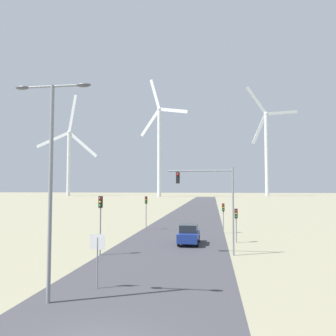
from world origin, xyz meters
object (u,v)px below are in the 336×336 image
object	(u,v)px
streetlamp	(51,163)
traffic_light_post_mid_right	(223,211)
traffic_light_mast_overhead	(211,192)
wind_turbine_center	(266,145)
stop_sign_near	(97,250)
wind_turbine_far_left	(69,155)
traffic_light_post_mid_left	(146,205)
traffic_light_post_near_right	(236,218)
car_approaching	(189,234)
traffic_light_post_near_left	(100,212)
wind_turbine_left	(159,143)

from	to	relation	value
streetlamp	traffic_light_post_mid_right	xyz separation A→B (m)	(8.64, 24.03, -3.88)
traffic_light_mast_overhead	wind_turbine_center	size ratio (longest dim) A/B	0.10
traffic_light_post_mid_right	traffic_light_mast_overhead	world-z (taller)	traffic_light_mast_overhead
stop_sign_near	wind_turbine_far_left	size ratio (longest dim) A/B	0.04
streetlamp	wind_turbine_far_left	bearing A→B (deg)	114.46
wind_turbine_center	traffic_light_mast_overhead	bearing A→B (deg)	-100.44
streetlamp	traffic_light_post_mid_left	distance (m)	25.98
streetlamp	traffic_light_post_near_right	bearing A→B (deg)	61.26
stop_sign_near	car_approaching	xyz separation A→B (m)	(3.78, 13.84, -1.05)
traffic_light_post_near_right	traffic_light_post_mid_left	world-z (taller)	traffic_light_post_mid_left
traffic_light_post_near_left	car_approaching	distance (m)	9.01
traffic_light_post_mid_left	traffic_light_mast_overhead	size ratio (longest dim) A/B	0.61
traffic_light_post_mid_left	traffic_light_post_mid_right	xyz separation A→B (m)	(9.41, -1.72, -0.53)
stop_sign_near	traffic_light_mast_overhead	bearing A→B (deg)	57.84
traffic_light_post_mid_right	streetlamp	bearing A→B (deg)	-109.78
traffic_light_post_near_left	wind_turbine_left	xyz separation A→B (m)	(-20.78, 155.47, 26.73)
traffic_light_post_near_left	wind_turbine_left	world-z (taller)	wind_turbine_left
traffic_light_post_near_right	car_approaching	bearing A→B (deg)	-162.31
traffic_light_post_near_left	traffic_light_post_mid_left	distance (m)	15.38
traffic_light_post_near_left	traffic_light_post_near_right	size ratio (longest dim) A/B	1.42
streetlamp	traffic_light_post_mid_left	bearing A→B (deg)	91.69
traffic_light_post_mid_left	stop_sign_near	bearing A→B (deg)	-84.59
traffic_light_post_mid_right	wind_turbine_far_left	size ratio (longest dim) A/B	0.05
traffic_light_post_near_left	wind_turbine_far_left	distance (m)	184.86
traffic_light_post_mid_left	traffic_light_post_near_left	bearing A→B (deg)	-91.77
traffic_light_post_mid_left	car_approaching	size ratio (longest dim) A/B	0.99
streetlamp	traffic_light_post_mid_right	world-z (taller)	streetlamp
streetlamp	traffic_light_post_near_left	size ratio (longest dim) A/B	2.22
traffic_light_post_near_right	traffic_light_post_mid_right	xyz separation A→B (m)	(-1.00, 6.45, 0.13)
stop_sign_near	traffic_light_post_mid_right	bearing A→B (deg)	71.67
streetlamp	wind_turbine_far_left	world-z (taller)	wind_turbine_far_left
wind_turbine_far_left	traffic_light_post_mid_left	bearing A→B (deg)	-62.18
wind_turbine_center	car_approaching	bearing A→B (deg)	-101.37
car_approaching	wind_turbine_center	world-z (taller)	wind_turbine_center
traffic_light_post_near_right	car_approaching	world-z (taller)	traffic_light_post_near_right
traffic_light_post_mid_right	wind_turbine_center	distance (m)	170.74
traffic_light_post_near_right	wind_turbine_left	xyz separation A→B (m)	(-31.66, 148.27, 27.69)
stop_sign_near	wind_turbine_far_left	xyz separation A→B (m)	(-81.58, 173.79, 23.33)
stop_sign_near	wind_turbine_center	bearing A→B (deg)	78.34
streetlamp	traffic_light_post_near_left	xyz separation A→B (m)	(-1.24, 10.39, -3.05)
traffic_light_post_mid_right	traffic_light_mast_overhead	bearing A→B (deg)	-96.11
traffic_light_post_near_left	traffic_light_mast_overhead	xyz separation A→B (m)	(8.55, 1.28, 1.54)
traffic_light_post_near_left	traffic_light_post_mid_left	size ratio (longest dim) A/B	1.11
wind_turbine_far_left	streetlamp	bearing A→B (deg)	-65.54
streetlamp	car_approaching	xyz separation A→B (m)	(5.24, 16.18, -5.45)
traffic_light_mast_overhead	wind_turbine_far_left	size ratio (longest dim) A/B	0.11
traffic_light_post_near_right	car_approaching	distance (m)	4.84
traffic_light_post_near_left	traffic_light_mast_overhead	distance (m)	8.78
wind_turbine_center	traffic_light_post_near_right	bearing A→B (deg)	-100.04
traffic_light_mast_overhead	wind_turbine_center	bearing A→B (deg)	79.56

